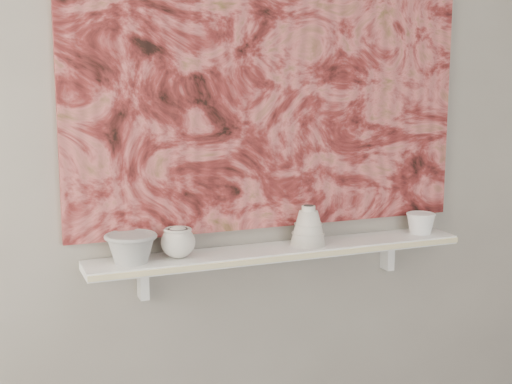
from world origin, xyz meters
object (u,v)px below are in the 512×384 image
bell_vessel (308,225)px  shelf (281,251)px  painting (273,75)px  bowl_grey (131,248)px  bowl_white (421,223)px  cup_cream (178,242)px

bell_vessel → shelf: bearing=180.0°
painting → bowl_grey: 0.78m
bell_vessel → bowl_white: size_ratio=1.29×
painting → bowl_white: 0.83m
cup_cream → bell_vessel: (0.49, 0.00, 0.02)m
bowl_grey → cup_cream: 0.16m
painting → bowl_white: painting is taller
cup_cream → bowl_white: (0.98, 0.00, -0.01)m
bowl_grey → cup_cream: (0.16, 0.00, 0.00)m
bell_vessel → cup_cream: bearing=180.0°
bowl_grey → bowl_white: (1.14, 0.00, -0.01)m
bowl_white → bowl_grey: bearing=180.0°
bell_vessel → bowl_white: bell_vessel is taller
cup_cream → bowl_white: bearing=0.0°
shelf → painting: bearing=90.0°
bowl_grey → bowl_white: bowl_grey is taller
shelf → cup_cream: 0.39m
bowl_grey → cup_cream: size_ratio=1.49×
bell_vessel → bowl_white: (0.49, 0.00, -0.03)m
shelf → cup_cream: (-0.38, 0.00, 0.07)m
bowl_grey → shelf: bearing=0.0°
bowl_white → cup_cream: bearing=180.0°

